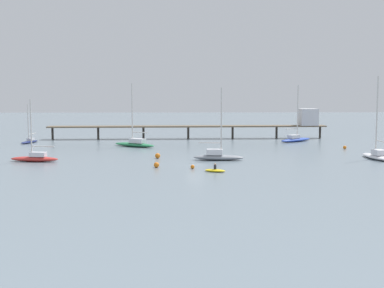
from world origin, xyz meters
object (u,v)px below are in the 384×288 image
Objects in this scene: sailboat_gray at (218,155)px; mooring_buoy_outer at (158,156)px; sailboat_green at (135,143)px; mooring_buoy_mid at (193,167)px; dinghy_yellow at (215,170)px; sailboat_navy at (30,140)px; sailboat_white at (377,155)px; sailboat_red at (35,157)px; pier at (242,122)px; sailboat_blue at (295,138)px; mooring_buoy_inner at (156,165)px; mooring_buoy_near at (345,147)px.

sailboat_gray is 13.47× the size of mooring_buoy_outer.
mooring_buoy_mid is at bearing -70.82° from sailboat_green.
sailboat_navy is at bearing 131.54° from dinghy_yellow.
dinghy_yellow is at bearing -48.46° from sailboat_navy.
dinghy_yellow is at bearing -155.45° from sailboat_white.
mooring_buoy_outer is at bearing 9.76° from sailboat_red.
sailboat_white is 1.06× the size of sailboat_green.
mooring_buoy_mid is at bearing -105.37° from pier.
sailboat_red is at bearing -178.83° from sailboat_white.
sailboat_navy is 0.67× the size of sailboat_green.
pier is 40.83m from sailboat_white.
pier is 5.23× the size of sailboat_blue.
sailboat_white is at bearing -78.40° from sailboat_blue.
sailboat_red is 52.86m from sailboat_white.
pier is 111.86× the size of mooring_buoy_mid.
sailboat_blue is 34.68m from sailboat_green.
sailboat_white is at bearing -26.89° from sailboat_green.
sailboat_blue is 55.89m from sailboat_navy.
pier is 48.75m from mooring_buoy_inner.
sailboat_red is 3.06× the size of dinghy_yellow.
mooring_buoy_mid is 0.88× the size of mooring_buoy_near.
sailboat_blue is 39.32m from mooring_buoy_outer.
mooring_buoy_inner is 40.72m from mooring_buoy_near.
pier is at bearing 36.93° from sailboat_green.
sailboat_gray is at bearing -122.75° from sailboat_blue.
mooring_buoy_inner is (-28.22, -37.29, -0.32)m from sailboat_blue.
pier reaches higher than mooring_buoy_inner.
sailboat_blue is 0.93× the size of sailboat_white.
sailboat_red is 30.49m from sailboat_navy.
pier reaches higher than dinghy_yellow.
mooring_buoy_inner is at bearing -20.44° from sailboat_red.
sailboat_white is (61.89, -28.05, 0.17)m from sailboat_navy.
dinghy_yellow is 3.99m from mooring_buoy_mid.
sailboat_blue is 3.91× the size of dinghy_yellow.
mooring_buoy_outer is (5.00, -17.90, -0.33)m from sailboat_green.
sailboat_blue is 14.49× the size of mooring_buoy_outer.
mooring_buoy_near reaches higher than mooring_buoy_mid.
sailboat_navy is 67.95m from sailboat_white.
sailboat_gray reaches higher than mooring_buoy_mid.
sailboat_red is 14.71× the size of mooring_buoy_near.
sailboat_navy is 63.07m from mooring_buoy_near.
sailboat_blue is at bearing 52.88° from mooring_buoy_inner.
sailboat_green reaches higher than sailboat_blue.
sailboat_green is at bearing 112.17° from dinghy_yellow.
sailboat_red is 18.70m from mooring_buoy_outer.
dinghy_yellow is (35.52, -40.09, -0.34)m from sailboat_navy.
sailboat_white is at bearing 13.18° from mooring_buoy_inner.
pier is at bearing 142.63° from sailboat_blue.
mooring_buoy_mid is 0.74× the size of mooring_buoy_inner.
sailboat_blue is at bearing 111.15° from mooring_buoy_near.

